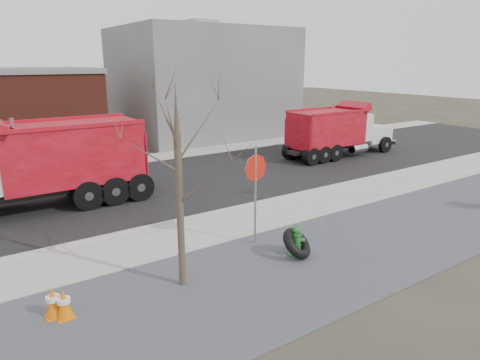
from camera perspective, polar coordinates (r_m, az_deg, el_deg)
ground at (r=15.05m, az=-1.14°, el=-6.37°), size 120.00×120.00×0.00m
gravel_verge at (r=12.51m, az=7.80°, el=-11.22°), size 60.00×5.00×0.03m
sidewalk at (r=15.23m, az=-1.66°, el=-5.98°), size 60.00×2.50×0.06m
curb at (r=16.26m, az=-4.13°, el=-4.49°), size 60.00×0.15×0.11m
road at (r=20.34m, az=-10.85°, el=-0.73°), size 60.00×9.40×0.02m
far_sidewalk at (r=25.52m, az=-15.99°, el=2.31°), size 60.00×2.00×0.06m
building_grey at (r=34.07m, az=-5.07°, el=12.79°), size 12.00×10.00×8.00m
bare_tree at (r=10.38m, az=-8.26°, el=2.45°), size 3.20×3.20×5.20m
fire_hydrant at (r=12.94m, az=7.47°, el=-8.19°), size 0.53×0.53×0.95m
truck_tire at (r=12.82m, az=7.57°, el=-8.38°), size 1.32×1.27×0.93m
stop_sign at (r=13.07m, az=2.08°, el=0.09°), size 0.86×0.14×3.18m
traffic_cone_near at (r=10.87m, az=-23.63°, el=-14.67°), size 0.40×0.40×0.77m
traffic_cone_far at (r=10.73m, az=-22.41°, el=-15.03°), size 0.39×0.39×0.74m
dump_truck_red_a at (r=26.58m, az=12.90°, el=6.54°), size 7.90×2.22×3.19m
dump_truck_red_b at (r=18.10m, az=-25.08°, el=2.22°), size 8.88×2.59×3.73m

